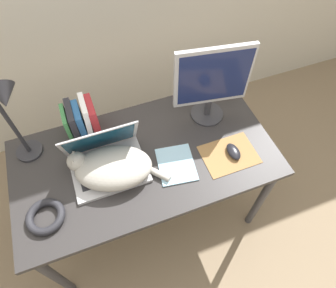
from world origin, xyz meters
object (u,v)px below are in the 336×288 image
Objects in this scene: desk_lamp at (9,110)px; book_row at (82,121)px; computer_mouse at (233,152)px; cable_coil at (45,217)px; laptop at (107,160)px; cat at (112,167)px; notepad at (176,164)px; external_monitor at (212,82)px.

book_row is at bearing 9.20° from desk_lamp.
cable_coil is (-0.93, -0.01, -0.00)m from computer_mouse.
book_row reaches higher than computer_mouse.
desk_lamp reaches higher than laptop.
notepad is at bearing -10.82° from cat.
external_monitor is 0.90× the size of desk_lamp.
computer_mouse is at bearing -7.68° from notepad.
laptop is 0.36m from cable_coil.
desk_lamp is at bearing 154.28° from notepad.
desk_lamp is (-0.91, 0.06, 0.10)m from external_monitor.
laptop reaches higher than book_row.
computer_mouse is at bearing -86.96° from external_monitor.
cable_coil is at bearing -123.24° from book_row.
laptop is 1.54× the size of book_row.
cat is at bearing 169.18° from notepad.
notepad is (0.64, 0.05, -0.01)m from cable_coil.
cat is 0.31m from notepad.
cat is 4.39× the size of computer_mouse.
laptop is 0.06m from cat.
cable_coil is 0.72× the size of notepad.
book_row reaches higher than cable_coil.
desk_lamp reaches higher than notepad.
laptop is 0.34m from notepad.
notepad is at bearing -138.94° from external_monitor.
cat is (0.01, -0.06, 0.01)m from laptop.
cat is at bearing -78.63° from laptop.
laptop is at bearing -75.21° from book_row.
desk_lamp reaches higher than cat.
notepad is (0.37, -0.34, -0.10)m from book_row.
cable_coil is at bearing -161.60° from cat.
book_row is at bearing 171.04° from external_monitor.
external_monitor reaches higher than book_row.
cat is 1.01× the size of external_monitor.
computer_mouse is (0.60, -0.10, -0.05)m from cat.
desk_lamp is 2.08× the size of notepad.
laptop reaches higher than cable_coil.
external_monitor is at bearing 93.04° from computer_mouse.
laptop is 2.07× the size of cable_coil.
laptop is 3.46× the size of computer_mouse.
cat is 0.30m from book_row.
external_monitor is 0.36m from computer_mouse.
book_row reaches higher than cat.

